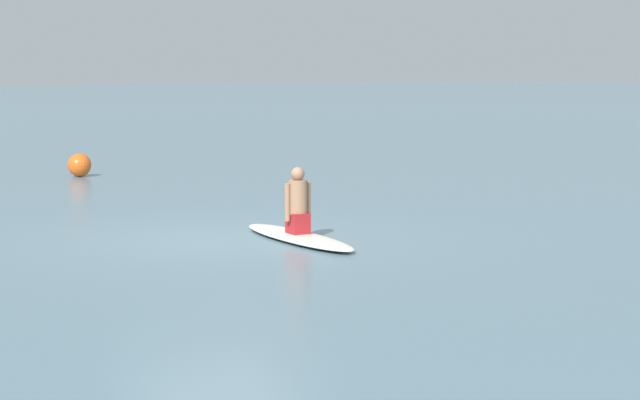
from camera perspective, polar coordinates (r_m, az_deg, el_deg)
The scene contains 4 objects.
ground_plane at distance 15.28m, azimuth -5.34°, elevation -2.12°, with size 400.00×400.00×0.00m, color slate.
surfboard at distance 15.24m, azimuth -1.15°, elevation -1.92°, with size 2.88×0.64×0.10m, color silver.
person_paddler at distance 15.17m, azimuth -1.16°, elevation -0.18°, with size 0.32×0.40×0.92m.
buoy_marker at distance 25.20m, azimuth -12.34°, elevation 1.78°, with size 0.53×0.53×0.53m, color #E55919.
Camera 1 is at (-13.29, 7.19, 2.31)m, focal length 61.82 mm.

